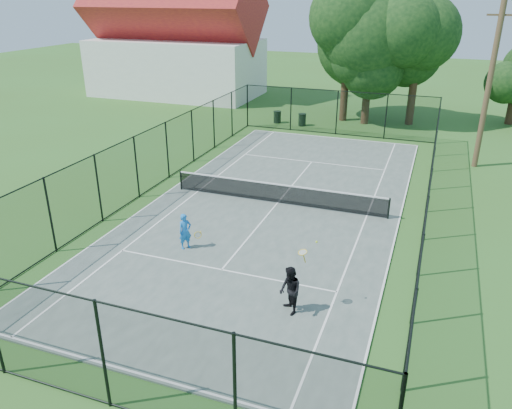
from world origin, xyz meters
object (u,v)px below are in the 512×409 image
(utility_pole, at_px, (489,86))
(player_black, at_px, (290,291))
(player_blue, at_px, (185,231))
(tennis_net, at_px, (278,193))
(trash_bin_left, at_px, (277,117))
(trash_bin_right, at_px, (302,120))

(utility_pole, relative_size, player_black, 3.91)
(player_black, bearing_deg, player_blue, 151.88)
(tennis_net, distance_m, trash_bin_left, 15.43)
(tennis_net, xyz_separation_m, player_black, (2.96, -7.99, 0.25))
(trash_bin_left, relative_size, player_blue, 0.63)
(trash_bin_left, height_order, trash_bin_right, trash_bin_right)
(tennis_net, distance_m, player_black, 8.52)
(trash_bin_right, distance_m, player_black, 23.23)
(player_black, bearing_deg, utility_pole, 71.18)
(trash_bin_left, xyz_separation_m, trash_bin_right, (1.96, -0.16, 0.00))
(trash_bin_left, distance_m, utility_pole, 15.20)
(trash_bin_left, xyz_separation_m, player_blue, (2.83, -20.04, 0.31))
(player_blue, relative_size, player_black, 0.62)
(trash_bin_left, bearing_deg, player_black, -71.15)
(trash_bin_right, xyz_separation_m, player_black, (5.77, -22.50, 0.38))
(player_black, bearing_deg, tennis_net, 110.37)
(trash_bin_left, relative_size, trash_bin_right, 1.00)
(tennis_net, bearing_deg, player_blue, -109.90)
(utility_pole, height_order, player_black, utility_pole)
(utility_pole, height_order, player_blue, utility_pole)
(trash_bin_right, bearing_deg, tennis_net, -79.05)
(trash_bin_right, height_order, player_black, player_black)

